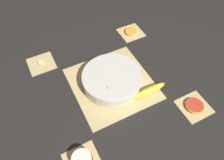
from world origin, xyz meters
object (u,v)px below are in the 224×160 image
object	(u,v)px
apple_half	(82,160)
banana_coin_single	(41,63)
whole_banana	(150,90)
grapefruit_slice	(195,106)
fruit_salad_bowl	(112,79)
orange_slice_whole	(131,31)

from	to	relation	value
apple_half	banana_coin_single	world-z (taller)	apple_half
whole_banana	apple_half	bearing A→B (deg)	110.94
grapefruit_slice	apple_half	bearing A→B (deg)	90.00
fruit_salad_bowl	banana_coin_single	xyz separation A→B (m)	(0.30, 0.29, -0.03)
banana_coin_single	grapefruit_slice	size ratio (longest dim) A/B	0.39
orange_slice_whole	banana_coin_single	xyz separation A→B (m)	(0.00, 0.57, -0.00)
grapefruit_slice	banana_coin_single	bearing A→B (deg)	43.62
apple_half	grapefruit_slice	distance (m)	0.57
whole_banana	orange_slice_whole	bearing A→B (deg)	-18.53
whole_banana	banana_coin_single	world-z (taller)	whole_banana
fruit_salad_bowl	orange_slice_whole	world-z (taller)	fruit_salad_bowl
fruit_salad_bowl	banana_coin_single	bearing A→B (deg)	43.73
orange_slice_whole	banana_coin_single	bearing A→B (deg)	90.00
apple_half	whole_banana	bearing A→B (deg)	-69.06
fruit_salad_bowl	whole_banana	bearing A→B (deg)	-134.83
apple_half	orange_slice_whole	distance (m)	0.83
apple_half	orange_slice_whole	size ratio (longest dim) A/B	1.10
apple_half	grapefruit_slice	bearing A→B (deg)	-90.00
whole_banana	apple_half	xyz separation A→B (m)	(-0.16, 0.43, 0.01)
fruit_salad_bowl	orange_slice_whole	distance (m)	0.41
whole_banana	grapefruit_slice	xyz separation A→B (m)	(-0.16, -0.15, -0.01)
apple_half	orange_slice_whole	world-z (taller)	apple_half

